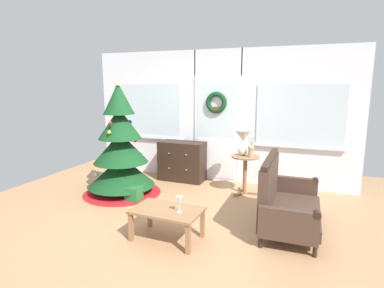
{
  "coord_description": "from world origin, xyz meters",
  "views": [
    {
      "loc": [
        1.7,
        -3.81,
        1.88
      ],
      "look_at": [
        0.05,
        0.55,
        1.0
      ],
      "focal_mm": 29.31,
      "sensor_mm": 36.0,
      "label": 1
    }
  ],
  "objects_px": {
    "dresser_cabinet": "(182,161)",
    "wine_glass": "(179,201)",
    "table_lamp": "(243,139)",
    "flower_vase": "(251,150)",
    "side_table": "(245,167)",
    "christmas_tree": "(121,153)",
    "settee_sofa": "(283,201)",
    "gift_box": "(134,194)",
    "coffee_table": "(167,214)"
  },
  "relations": [
    {
      "from": "side_table",
      "to": "gift_box",
      "type": "relative_size",
      "value": 2.84
    },
    {
      "from": "side_table",
      "to": "wine_glass",
      "type": "relative_size",
      "value": 3.48
    },
    {
      "from": "settee_sofa",
      "to": "table_lamp",
      "type": "distance_m",
      "value": 1.54
    },
    {
      "from": "side_table",
      "to": "table_lamp",
      "type": "relative_size",
      "value": 1.54
    },
    {
      "from": "flower_vase",
      "to": "gift_box",
      "type": "relative_size",
      "value": 1.47
    },
    {
      "from": "table_lamp",
      "to": "coffee_table",
      "type": "height_order",
      "value": "table_lamp"
    },
    {
      "from": "dresser_cabinet",
      "to": "side_table",
      "type": "bearing_deg",
      "value": -15.0
    },
    {
      "from": "side_table",
      "to": "gift_box",
      "type": "height_order",
      "value": "side_table"
    },
    {
      "from": "side_table",
      "to": "wine_glass",
      "type": "height_order",
      "value": "side_table"
    },
    {
      "from": "dresser_cabinet",
      "to": "wine_glass",
      "type": "distance_m",
      "value": 2.55
    },
    {
      "from": "coffee_table",
      "to": "table_lamp",
      "type": "bearing_deg",
      "value": 75.98
    },
    {
      "from": "table_lamp",
      "to": "wine_glass",
      "type": "bearing_deg",
      "value": -99.03
    },
    {
      "from": "dresser_cabinet",
      "to": "coffee_table",
      "type": "bearing_deg",
      "value": -71.81
    },
    {
      "from": "table_lamp",
      "to": "dresser_cabinet",
      "type": "bearing_deg",
      "value": 166.01
    },
    {
      "from": "christmas_tree",
      "to": "coffee_table",
      "type": "relative_size",
      "value": 2.31
    },
    {
      "from": "christmas_tree",
      "to": "side_table",
      "type": "xyz_separation_m",
      "value": [
        2.03,
        0.72,
        -0.23
      ]
    },
    {
      "from": "dresser_cabinet",
      "to": "table_lamp",
      "type": "height_order",
      "value": "table_lamp"
    },
    {
      "from": "christmas_tree",
      "to": "side_table",
      "type": "height_order",
      "value": "christmas_tree"
    },
    {
      "from": "dresser_cabinet",
      "to": "flower_vase",
      "type": "distance_m",
      "value": 1.55
    },
    {
      "from": "christmas_tree",
      "to": "settee_sofa",
      "type": "xyz_separation_m",
      "value": [
        2.77,
        -0.42,
        -0.34
      ]
    },
    {
      "from": "settee_sofa",
      "to": "gift_box",
      "type": "bearing_deg",
      "value": 176.69
    },
    {
      "from": "side_table",
      "to": "dresser_cabinet",
      "type": "bearing_deg",
      "value": 165.0
    },
    {
      "from": "dresser_cabinet",
      "to": "settee_sofa",
      "type": "bearing_deg",
      "value": -35.85
    },
    {
      "from": "dresser_cabinet",
      "to": "coffee_table",
      "type": "relative_size",
      "value": 1.05
    },
    {
      "from": "christmas_tree",
      "to": "flower_vase",
      "type": "xyz_separation_m",
      "value": [
        2.13,
        0.66,
        0.08
      ]
    },
    {
      "from": "gift_box",
      "to": "side_table",
      "type": "bearing_deg",
      "value": 31.57
    },
    {
      "from": "dresser_cabinet",
      "to": "table_lamp",
      "type": "relative_size",
      "value": 2.06
    },
    {
      "from": "christmas_tree",
      "to": "coffee_table",
      "type": "distance_m",
      "value": 1.97
    },
    {
      "from": "gift_box",
      "to": "settee_sofa",
      "type": "bearing_deg",
      "value": -3.31
    },
    {
      "from": "dresser_cabinet",
      "to": "gift_box",
      "type": "height_order",
      "value": "dresser_cabinet"
    },
    {
      "from": "dresser_cabinet",
      "to": "flower_vase",
      "type": "bearing_deg",
      "value": -16.23
    },
    {
      "from": "side_table",
      "to": "coffee_table",
      "type": "relative_size",
      "value": 0.79
    },
    {
      "from": "settee_sofa",
      "to": "side_table",
      "type": "height_order",
      "value": "settee_sofa"
    },
    {
      "from": "flower_vase",
      "to": "wine_glass",
      "type": "distance_m",
      "value": 2.02
    },
    {
      "from": "christmas_tree",
      "to": "dresser_cabinet",
      "type": "xyz_separation_m",
      "value": [
        0.7,
        1.08,
        -0.32
      ]
    },
    {
      "from": "settee_sofa",
      "to": "table_lamp",
      "type": "height_order",
      "value": "table_lamp"
    },
    {
      "from": "flower_vase",
      "to": "coffee_table",
      "type": "distance_m",
      "value": 2.08
    },
    {
      "from": "side_table",
      "to": "wine_glass",
      "type": "distance_m",
      "value": 2.04
    },
    {
      "from": "settee_sofa",
      "to": "gift_box",
      "type": "relative_size",
      "value": 5.89
    },
    {
      "from": "side_table",
      "to": "table_lamp",
      "type": "distance_m",
      "value": 0.49
    },
    {
      "from": "side_table",
      "to": "flower_vase",
      "type": "relative_size",
      "value": 1.94
    },
    {
      "from": "flower_vase",
      "to": "christmas_tree",
      "type": "bearing_deg",
      "value": -162.73
    },
    {
      "from": "settee_sofa",
      "to": "side_table",
      "type": "distance_m",
      "value": 1.36
    },
    {
      "from": "table_lamp",
      "to": "flower_vase",
      "type": "xyz_separation_m",
      "value": [
        0.16,
        -0.1,
        -0.17
      ]
    },
    {
      "from": "settee_sofa",
      "to": "wine_glass",
      "type": "distance_m",
      "value": 1.43
    },
    {
      "from": "christmas_tree",
      "to": "wine_glass",
      "type": "xyz_separation_m",
      "value": [
        1.65,
        -1.28,
        -0.18
      ]
    },
    {
      "from": "wine_glass",
      "to": "dresser_cabinet",
      "type": "bearing_deg",
      "value": 111.82
    },
    {
      "from": "coffee_table",
      "to": "settee_sofa",
      "type": "bearing_deg",
      "value": 32.89
    },
    {
      "from": "side_table",
      "to": "coffee_table",
      "type": "bearing_deg",
      "value": -105.91
    },
    {
      "from": "wine_glass",
      "to": "gift_box",
      "type": "distance_m",
      "value": 1.65
    }
  ]
}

